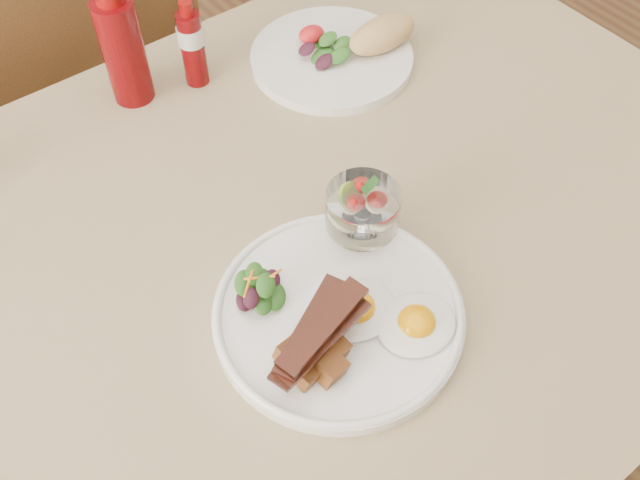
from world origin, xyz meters
The scene contains 10 objects.
table centered at (0.00, 0.00, 0.66)m, with size 1.33×0.88×0.75m.
chair_far centered at (0.00, 0.66, 0.52)m, with size 0.42×0.42×0.93m.
main_plate centered at (0.00, -0.13, 0.76)m, with size 0.28×0.28×0.02m, color white.
fried_eggs centered at (0.03, -0.17, 0.77)m, with size 0.15×0.16×0.02m.
bacon_potato_pile centered at (-0.06, -0.16, 0.80)m, with size 0.13×0.09×0.06m.
side_salad centered at (-0.06, -0.06, 0.78)m, with size 0.07×0.06×0.04m.
fruit_cup centered at (0.08, -0.06, 0.82)m, with size 0.09×0.09×0.09m.
second_plate centered at (0.29, 0.23, 0.77)m, with size 0.25×0.24×0.06m.
ketchup_bottle centered at (-0.01, 0.35, 0.83)m, with size 0.06×0.06×0.17m.
hot_sauce_bottle centered at (0.08, 0.32, 0.82)m, with size 0.05×0.05×0.13m.
Camera 1 is at (-0.28, -0.45, 1.44)m, focal length 40.00 mm.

